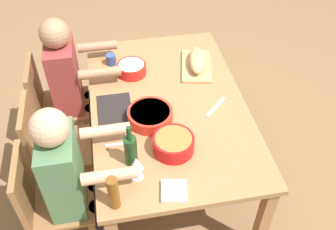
{
  "coord_description": "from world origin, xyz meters",
  "views": [
    {
      "loc": [
        -1.91,
        0.35,
        2.5
      ],
      "look_at": [
        0.0,
        0.0,
        0.63
      ],
      "focal_mm": 40.77,
      "sensor_mm": 36.0,
      "label": 1
    }
  ],
  "objects_px": {
    "chair_far_left": "(47,199)",
    "beer_bottle": "(114,193)",
    "diner_far_right": "(71,78)",
    "diner_far_left": "(71,174)",
    "wine_glass": "(136,164)",
    "chair_far_center": "(50,145)",
    "serving_bowl_fruit": "(173,143)",
    "bread_loaf": "(197,60)",
    "chair_far_right": "(52,102)",
    "cutting_board": "(196,66)",
    "napkin_stack": "(174,191)",
    "serving_bowl_pasta": "(132,68)",
    "dining_table": "(168,112)",
    "serving_bowl_greens": "(150,115)",
    "cup_far_right": "(111,59)",
    "wine_bottle": "(131,150)"
  },
  "relations": [
    {
      "from": "wine_bottle",
      "to": "diner_far_left",
      "type": "bearing_deg",
      "value": 88.36
    },
    {
      "from": "chair_far_center",
      "to": "wine_bottle",
      "type": "relative_size",
      "value": 2.93
    },
    {
      "from": "chair_far_left",
      "to": "napkin_stack",
      "type": "relative_size",
      "value": 6.07
    },
    {
      "from": "dining_table",
      "to": "napkin_stack",
      "type": "relative_size",
      "value": 11.88
    },
    {
      "from": "chair_far_center",
      "to": "cutting_board",
      "type": "bearing_deg",
      "value": -72.16
    },
    {
      "from": "diner_far_left",
      "to": "napkin_stack",
      "type": "height_order",
      "value": "diner_far_left"
    },
    {
      "from": "bread_loaf",
      "to": "cup_far_right",
      "type": "xyz_separation_m",
      "value": [
        0.16,
        0.63,
        -0.02
      ]
    },
    {
      "from": "chair_far_left",
      "to": "cutting_board",
      "type": "bearing_deg",
      "value": -54.07
    },
    {
      "from": "diner_far_left",
      "to": "serving_bowl_fruit",
      "type": "relative_size",
      "value": 4.79
    },
    {
      "from": "beer_bottle",
      "to": "napkin_stack",
      "type": "distance_m",
      "value": 0.34
    },
    {
      "from": "diner_far_left",
      "to": "cutting_board",
      "type": "height_order",
      "value": "diner_far_left"
    },
    {
      "from": "chair_far_left",
      "to": "serving_bowl_greens",
      "type": "xyz_separation_m",
      "value": [
        0.32,
        -0.7,
        0.3
      ]
    },
    {
      "from": "dining_table",
      "to": "diner_far_right",
      "type": "bearing_deg",
      "value": 55.46
    },
    {
      "from": "dining_table",
      "to": "cup_far_right",
      "type": "relative_size",
      "value": 19.72
    },
    {
      "from": "dining_table",
      "to": "chair_far_center",
      "type": "bearing_deg",
      "value": 90.0
    },
    {
      "from": "serving_bowl_greens",
      "to": "napkin_stack",
      "type": "distance_m",
      "value": 0.59
    },
    {
      "from": "chair_far_center",
      "to": "diner_far_right",
      "type": "xyz_separation_m",
      "value": [
        0.46,
        -0.18,
        0.21
      ]
    },
    {
      "from": "chair_far_center",
      "to": "napkin_stack",
      "type": "height_order",
      "value": "chair_far_center"
    },
    {
      "from": "cutting_board",
      "to": "diner_far_left",
      "type": "bearing_deg",
      "value": 130.84
    },
    {
      "from": "diner_far_right",
      "to": "chair_far_left",
      "type": "bearing_deg",
      "value": 168.65
    },
    {
      "from": "chair_far_center",
      "to": "cutting_board",
      "type": "relative_size",
      "value": 2.12
    },
    {
      "from": "diner_far_right",
      "to": "napkin_stack",
      "type": "xyz_separation_m",
      "value": [
        -1.18,
        -0.56,
        0.05
      ]
    },
    {
      "from": "napkin_stack",
      "to": "serving_bowl_greens",
      "type": "bearing_deg",
      "value": 4.2
    },
    {
      "from": "serving_bowl_pasta",
      "to": "serving_bowl_greens",
      "type": "height_order",
      "value": "serving_bowl_pasta"
    },
    {
      "from": "serving_bowl_fruit",
      "to": "serving_bowl_pasta",
      "type": "height_order",
      "value": "serving_bowl_fruit"
    },
    {
      "from": "chair_far_left",
      "to": "beer_bottle",
      "type": "xyz_separation_m",
      "value": [
        -0.29,
        -0.42,
        0.37
      ]
    },
    {
      "from": "serving_bowl_pasta",
      "to": "beer_bottle",
      "type": "distance_m",
      "value": 1.15
    },
    {
      "from": "chair_far_right",
      "to": "cutting_board",
      "type": "distance_m",
      "value": 1.17
    },
    {
      "from": "diner_far_left",
      "to": "serving_bowl_fruit",
      "type": "bearing_deg",
      "value": -86.42
    },
    {
      "from": "serving_bowl_greens",
      "to": "cup_far_right",
      "type": "distance_m",
      "value": 0.7
    },
    {
      "from": "chair_far_left",
      "to": "serving_bowl_greens",
      "type": "height_order",
      "value": "chair_far_left"
    },
    {
      "from": "diner_far_right",
      "to": "beer_bottle",
      "type": "relative_size",
      "value": 5.45
    },
    {
      "from": "cutting_board",
      "to": "wine_glass",
      "type": "relative_size",
      "value": 2.41
    },
    {
      "from": "chair_far_right",
      "to": "wine_bottle",
      "type": "relative_size",
      "value": 2.93
    },
    {
      "from": "bread_loaf",
      "to": "chair_far_left",
      "type": "bearing_deg",
      "value": 125.93
    },
    {
      "from": "wine_glass",
      "to": "serving_bowl_greens",
      "type": "bearing_deg",
      "value": -17.6
    },
    {
      "from": "diner_far_left",
      "to": "wine_glass",
      "type": "height_order",
      "value": "diner_far_left"
    },
    {
      "from": "serving_bowl_fruit",
      "to": "serving_bowl_greens",
      "type": "xyz_separation_m",
      "value": [
        0.28,
        0.1,
        -0.01
      ]
    },
    {
      "from": "cutting_board",
      "to": "wine_glass",
      "type": "distance_m",
      "value": 1.11
    },
    {
      "from": "diner_far_right",
      "to": "serving_bowl_pasta",
      "type": "height_order",
      "value": "diner_far_right"
    },
    {
      "from": "chair_far_center",
      "to": "beer_bottle",
      "type": "height_order",
      "value": "beer_bottle"
    },
    {
      "from": "chair_far_left",
      "to": "cup_far_right",
      "type": "relative_size",
      "value": 10.08
    },
    {
      "from": "bread_loaf",
      "to": "wine_glass",
      "type": "height_order",
      "value": "wine_glass"
    },
    {
      "from": "cutting_board",
      "to": "beer_bottle",
      "type": "bearing_deg",
      "value": 147.36
    },
    {
      "from": "wine_glass",
      "to": "diner_far_right",
      "type": "bearing_deg",
      "value": 20.05
    },
    {
      "from": "dining_table",
      "to": "serving_bowl_pasta",
      "type": "relative_size",
      "value": 7.74
    },
    {
      "from": "dining_table",
      "to": "diner_far_right",
      "type": "distance_m",
      "value": 0.81
    },
    {
      "from": "serving_bowl_fruit",
      "to": "wine_glass",
      "type": "height_order",
      "value": "wine_glass"
    },
    {
      "from": "serving_bowl_pasta",
      "to": "beer_bottle",
      "type": "relative_size",
      "value": 0.98
    },
    {
      "from": "serving_bowl_fruit",
      "to": "wine_glass",
      "type": "distance_m",
      "value": 0.3
    }
  ]
}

